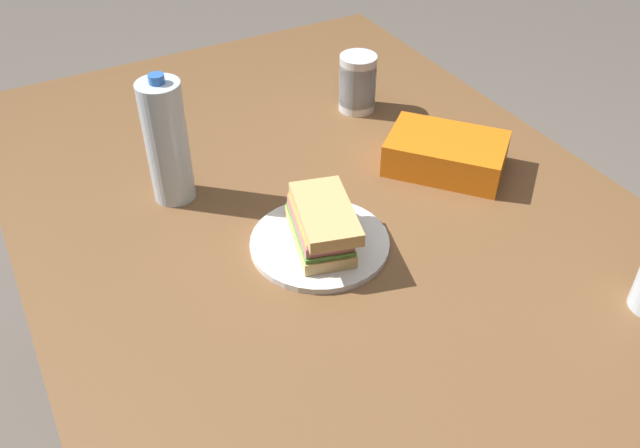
% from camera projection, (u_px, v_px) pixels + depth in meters
% --- Properties ---
extents(dining_table, '(1.74, 1.10, 0.78)m').
position_uv_depth(dining_table, '(348.00, 268.00, 1.27)').
color(dining_table, brown).
rests_on(dining_table, ground_plane).
extents(paper_plate, '(0.25, 0.25, 0.01)m').
position_uv_depth(paper_plate, '(320.00, 243.00, 1.19)').
color(paper_plate, white).
rests_on(paper_plate, dining_table).
extents(sandwich, '(0.20, 0.13, 0.08)m').
position_uv_depth(sandwich, '(322.00, 224.00, 1.16)').
color(sandwich, '#DBB26B').
rests_on(sandwich, paper_plate).
extents(chip_bag, '(0.27, 0.26, 0.07)m').
position_uv_depth(chip_bag, '(446.00, 154.00, 1.36)').
color(chip_bag, orange).
rests_on(chip_bag, dining_table).
extents(plastic_cup_stack, '(0.08, 0.08, 0.13)m').
position_uv_depth(plastic_cup_stack, '(357.00, 83.00, 1.53)').
color(plastic_cup_stack, silver).
rests_on(plastic_cup_stack, dining_table).
extents(water_bottle_spare, '(0.08, 0.08, 0.26)m').
position_uv_depth(water_bottle_spare, '(167.00, 142.00, 1.24)').
color(water_bottle_spare, silver).
rests_on(water_bottle_spare, dining_table).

